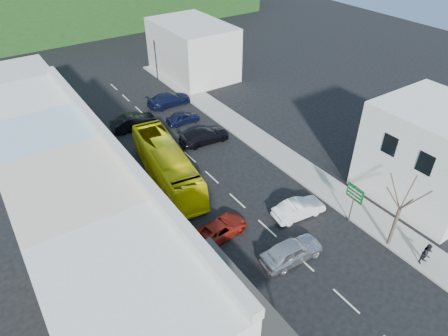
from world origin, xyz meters
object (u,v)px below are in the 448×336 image
at_px(car_red, 220,228).
at_px(pedestrian_right, 427,254).
at_px(pedestrian_left, 180,246).
at_px(direction_sign, 352,204).
at_px(car_white, 299,209).
at_px(traffic_signal, 156,60).
at_px(street_tree, 400,209).
at_px(car_silver, 291,252).
at_px(bus, 167,166).

height_order(car_red, pedestrian_right, pedestrian_right).
height_order(pedestrian_left, direction_sign, direction_sign).
height_order(car_white, traffic_signal, traffic_signal).
bearing_deg(street_tree, direction_sign, 97.62).
relative_size(car_silver, street_tree, 0.63).
xyz_separation_m(pedestrian_left, pedestrian_right, (13.81, -10.12, 0.00)).
xyz_separation_m(bus, car_red, (0.04, -8.40, -0.85)).
bearing_deg(direction_sign, traffic_signal, 92.80).
xyz_separation_m(car_silver, pedestrian_right, (7.45, -5.54, 0.30)).
bearing_deg(street_tree, pedestrian_right, -77.33).
relative_size(pedestrian_left, traffic_signal, 0.32).
xyz_separation_m(car_white, pedestrian_right, (3.89, -8.65, 0.30)).
xyz_separation_m(pedestrian_left, direction_sign, (12.79, -4.19, 0.76)).
relative_size(car_silver, car_white, 1.00).
distance_m(bus, pedestrian_left, 9.31).
height_order(car_silver, direction_sign, direction_sign).
distance_m(car_white, street_tree, 7.49).
xyz_separation_m(pedestrian_right, traffic_signal, (-0.93, 39.99, 1.68)).
bearing_deg(car_white, street_tree, -144.81).
xyz_separation_m(car_red, street_tree, (9.73, -7.80, 2.79)).
relative_size(pedestrian_right, traffic_signal, 0.32).
xyz_separation_m(car_white, traffic_signal, (2.96, 31.33, 1.98)).
distance_m(car_silver, traffic_signal, 35.12).
bearing_deg(street_tree, car_white, 118.51).
bearing_deg(car_white, traffic_signal, 1.28).
relative_size(car_red, direction_sign, 1.31).
height_order(car_white, car_red, same).
bearing_deg(traffic_signal, car_red, 96.23).
bearing_deg(direction_sign, pedestrian_left, 164.82).
bearing_deg(car_red, car_silver, -155.61).
bearing_deg(car_silver, pedestrian_right, -123.43).
bearing_deg(car_white, pedestrian_right, -149.11).
bearing_deg(pedestrian_left, street_tree, -120.96).
relative_size(car_silver, traffic_signal, 0.82).
relative_size(car_silver, direction_sign, 1.25).
bearing_deg(street_tree, pedestrian_left, 150.22).
xyz_separation_m(car_silver, car_red, (-2.84, 4.80, 0.00)).
bearing_deg(pedestrian_left, car_silver, -126.96).
bearing_deg(traffic_signal, pedestrian_left, 90.43).
distance_m(car_red, traffic_signal, 31.16).
relative_size(car_silver, car_red, 0.96).
distance_m(pedestrian_left, pedestrian_right, 17.12).
xyz_separation_m(car_silver, car_white, (3.56, 3.11, 0.00)).
relative_size(car_red, pedestrian_right, 2.71).
distance_m(pedestrian_left, direction_sign, 13.48).
relative_size(car_white, traffic_signal, 0.82).
distance_m(car_silver, street_tree, 8.01).
bearing_deg(bus, car_silver, -69.76).
bearing_deg(bus, direction_sign, -46.06).
bearing_deg(pedestrian_right, car_red, 145.45).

